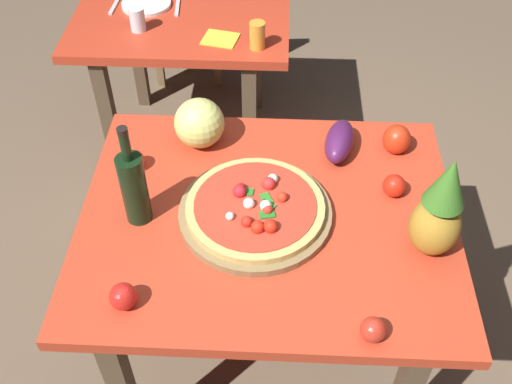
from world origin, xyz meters
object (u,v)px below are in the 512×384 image
Objects in this scene: pineapple_left at (439,212)px; napkin_folded at (220,39)px; tomato_at_corner at (373,330)px; tomato_beside_pepper at (394,186)px; dining_chair at (184,0)px; wine_bottle at (134,187)px; eggplant at (339,141)px; melon at (199,123)px; bell_pepper at (397,139)px; tomato_near_board at (123,296)px; background_table at (184,37)px; tomato_by_bottle at (134,160)px; drinking_glass_water at (137,19)px; drinking_glass_juice at (257,35)px; pizza at (256,207)px; fork_utensil at (115,4)px; pizza_board at (255,213)px; dinner_plate at (146,4)px; knife_utensil at (178,6)px; display_table at (267,234)px.

pineapple_left is 1.28m from napkin_folded.
pineapple_left reaches higher than tomato_at_corner.
dining_chair is at bearing 118.17° from tomato_beside_pepper.
wine_bottle is 1.69× the size of eggplant.
tomato_beside_pepper is at bearing 113.24° from dining_chair.
eggplant is at bearing 111.50° from dining_chair.
melon reaches higher than bell_pepper.
wine_bottle is at bearing 93.39° from tomato_near_board.
tomato_at_corner is at bearing -122.18° from pineapple_left.
tomato_by_bottle is at bearing -90.84° from background_table.
tomato_beside_pepper is 0.71× the size of drinking_glass_water.
background_table is 8.43× the size of drinking_glass_juice.
wine_bottle is 2.42× the size of napkin_folded.
melon is 0.65m from bell_pepper.
tomato_at_corner is at bearing -75.25° from drinking_glass_juice.
fork_utensil is at bearing 119.01° from pizza.
pizza is 4.07× the size of bell_pepper.
background_table is 9.54× the size of drinking_glass_water.
tomato_near_board is 1.28m from drinking_glass_juice.
fork_utensil is at bearing 105.31° from wine_bottle.
fork_utensil is (-0.95, 0.94, -0.04)m from eggplant.
pizza_board is (0.47, -1.77, 0.26)m from dining_chair.
drinking_glass_juice is at bearing 77.00° from tomato_near_board.
wine_bottle reaches higher than tomato_by_bottle.
dinner_plate is (-0.86, 1.63, -0.02)m from tomato_at_corner.
dining_chair is 8.57× the size of drinking_glass_water.
pineapple_left reaches higher than bell_pepper.
background_table is 14.11× the size of tomato_by_bottle.
tomato_beside_pepper is 1.40m from knife_utensil.
melon is at bearing 125.33° from tomato_at_corner.
eggplant is 2.02× the size of drinking_glass_water.
background_table is 0.14m from knife_utensil.
melon reaches higher than drinking_glass_water.
dining_chair is 1.87× the size of pizza_board.
pizza is 1.17m from drinking_glass_water.
wine_bottle is 0.84m from pineapple_left.
drinking_glass_juice reaches higher than knife_utensil.
eggplant reaches higher than tomato_beside_pepper.
knife_utensil is (-0.06, 1.26, -0.12)m from wine_bottle.
pineapple_left is at bearing -13.07° from display_table.
drinking_glass_juice is at bearing 128.80° from bell_pepper.
tomato_near_board is (-0.33, -0.33, -0.00)m from pizza.
dinner_plate reaches higher than fork_utensil.
fork_utensil is 0.28m from knife_utensil.
eggplant is at bearing -53.91° from background_table.
bell_pepper reaches higher than display_table.
fork_utensil is at bearing 134.38° from tomato_beside_pepper.
pizza_board is at bearing -58.48° from melon.
drinking_glass_water is 0.71× the size of napkin_folded.
drinking_glass_juice is at bearing 115.58° from eggplant.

